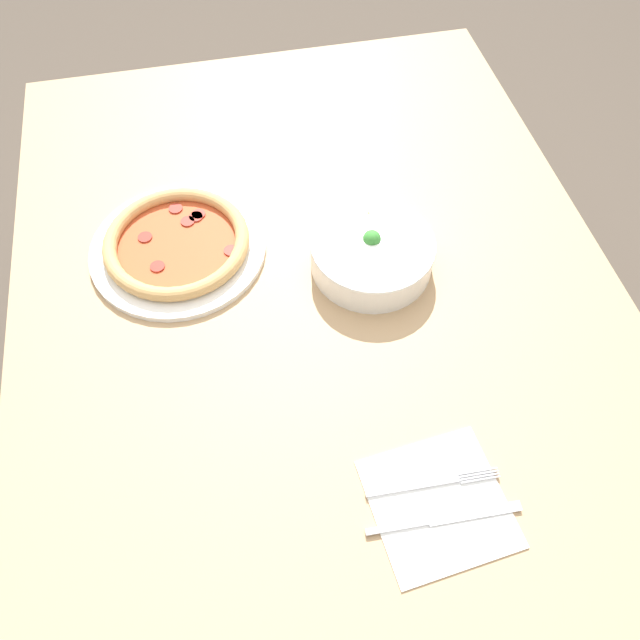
% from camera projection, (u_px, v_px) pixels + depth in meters
% --- Properties ---
extents(ground_plane, '(8.00, 8.00, 0.00)m').
position_uv_depth(ground_plane, '(317.00, 443.00, 1.73)').
color(ground_plane, '#4C4238').
extents(dining_table, '(1.39, 1.07, 0.74)m').
position_uv_depth(dining_table, '(315.00, 306.00, 1.18)').
color(dining_table, tan).
rests_on(dining_table, ground_plane).
extents(pizza, '(0.32, 0.32, 0.04)m').
position_uv_depth(pizza, '(177.00, 244.00, 1.14)').
color(pizza, white).
rests_on(pizza, dining_table).
extents(bowl, '(0.22, 0.22, 0.08)m').
position_uv_depth(bowl, '(372.00, 252.00, 1.10)').
color(bowl, white).
rests_on(bowl, dining_table).
extents(napkin, '(0.20, 0.20, 0.00)m').
position_uv_depth(napkin, '(438.00, 503.00, 0.89)').
color(napkin, white).
rests_on(napkin, dining_table).
extents(fork, '(0.02, 0.20, 0.00)m').
position_uv_depth(fork, '(431.00, 484.00, 0.90)').
color(fork, silver).
rests_on(fork, napkin).
extents(knife, '(0.02, 0.23, 0.01)m').
position_uv_depth(knife, '(437.00, 520.00, 0.87)').
color(knife, silver).
rests_on(knife, napkin).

